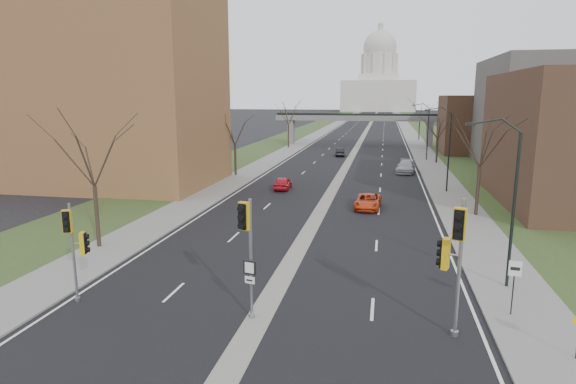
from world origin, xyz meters
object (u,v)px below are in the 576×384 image
(car_left_far, at_px, (340,152))
(car_right_near, at_px, (368,201))
(signal_pole_right, at_px, (454,248))
(car_right_mid, at_px, (406,167))
(signal_pole_left, at_px, (75,239))
(signal_pole_median, at_px, (247,238))
(speed_limit_sign, at_px, (514,278))
(car_left_near, at_px, (283,183))

(car_left_far, xyz_separation_m, car_right_near, (6.03, -38.15, -0.03))
(signal_pole_right, distance_m, car_right_mid, 44.89)
(signal_pole_right, relative_size, car_left_far, 1.42)
(signal_pole_right, bearing_deg, car_right_mid, 110.02)
(signal_pole_left, bearing_deg, signal_pole_median, -20.69)
(signal_pole_left, xyz_separation_m, speed_limit_sign, (20.15, 2.45, -1.34))
(speed_limit_sign, bearing_deg, signal_pole_right, -134.41)
(speed_limit_sign, bearing_deg, car_left_near, 126.60)
(car_right_near, bearing_deg, speed_limit_sign, -67.67)
(signal_pole_left, distance_m, car_right_near, 26.54)
(car_left_near, bearing_deg, car_left_far, -98.77)
(car_left_far, bearing_deg, car_left_near, 77.27)
(car_right_mid, bearing_deg, car_right_near, -94.18)
(signal_pole_right, distance_m, car_right_near, 23.63)
(speed_limit_sign, xyz_separation_m, car_left_far, (-13.18, 58.70, -1.19))
(signal_pole_median, bearing_deg, car_left_far, 105.12)
(signal_pole_median, relative_size, car_left_far, 1.34)
(car_right_near, distance_m, car_right_mid, 22.12)
(car_left_far, height_order, car_right_mid, car_right_mid)
(signal_pole_left, distance_m, signal_pole_right, 17.14)
(car_right_near, bearing_deg, signal_pole_right, -76.70)
(car_right_mid, bearing_deg, signal_pole_right, -83.44)
(signal_pole_left, bearing_deg, car_right_near, 41.68)
(signal_pole_left, relative_size, car_left_near, 1.23)
(car_left_far, xyz_separation_m, car_right_mid, (10.13, -16.41, 0.11))
(car_left_near, relative_size, car_right_mid, 0.73)
(signal_pole_median, xyz_separation_m, speed_limit_sign, (11.59, 2.72, -1.97))
(speed_limit_sign, bearing_deg, car_left_far, 108.74)
(speed_limit_sign, relative_size, car_right_near, 0.54)
(speed_limit_sign, bearing_deg, car_right_near, 115.28)
(speed_limit_sign, bearing_deg, signal_pole_left, -167.00)
(signal_pole_right, distance_m, speed_limit_sign, 4.39)
(signal_pole_right, bearing_deg, signal_pole_left, -160.17)
(signal_pole_right, bearing_deg, signal_pole_median, -158.50)
(signal_pole_median, distance_m, car_right_near, 23.90)
(signal_pole_right, height_order, car_left_near, signal_pole_right)
(car_left_far, distance_m, car_right_mid, 19.29)
(car_left_near, relative_size, car_left_far, 0.97)
(signal_pole_median, height_order, car_left_near, signal_pole_median)
(car_left_near, bearing_deg, speed_limit_sign, 117.89)
(signal_pole_median, relative_size, signal_pole_right, 0.94)
(signal_pole_median, bearing_deg, car_left_near, 112.70)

